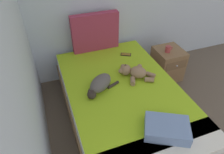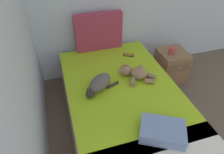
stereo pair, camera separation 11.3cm
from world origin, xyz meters
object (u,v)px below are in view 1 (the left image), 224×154
at_px(nightstand, 167,64).
at_px(bed, 123,103).
at_px(mug, 168,49).
at_px(patterned_cushion, 95,32).
at_px(cat, 100,84).
at_px(cell_phone, 126,54).
at_px(teddy_bear, 134,72).
at_px(throw_pillow, 167,128).

bearing_deg(nightstand, bed, -150.74).
relative_size(nightstand, mug, 4.18).
bearing_deg(patterned_cushion, bed, -87.63).
xyz_separation_m(cat, cell_phone, (0.58, 0.58, -0.07)).
distance_m(teddy_bear, throw_pillow, 0.88).
distance_m(cell_phone, nightstand, 0.75).
height_order(teddy_bear, nightstand, teddy_bear).
height_order(nightstand, mug, mug).
bearing_deg(throw_pillow, nightstand, 55.49).
xyz_separation_m(teddy_bear, throw_pillow, (-0.08, -0.87, -0.01)).
bearing_deg(teddy_bear, cell_phone, 78.48).
xyz_separation_m(teddy_bear, cell_phone, (0.10, 0.49, -0.06)).
relative_size(cat, teddy_bear, 0.98).
xyz_separation_m(bed, mug, (0.95, 0.54, 0.29)).
bearing_deg(teddy_bear, nightstand, 27.13).
relative_size(bed, mug, 17.24).
bearing_deg(patterned_cushion, cell_phone, -41.35).
xyz_separation_m(cat, teddy_bear, (0.48, 0.08, -0.01)).
distance_m(teddy_bear, nightstand, 0.96).
height_order(patterned_cushion, cell_phone, patterned_cushion).
bearing_deg(teddy_bear, bed, -143.53).
xyz_separation_m(throw_pillow, mug, (0.82, 1.25, -0.03)).
height_order(cat, mug, cat).
xyz_separation_m(bed, cell_phone, (0.31, 0.65, 0.27)).
relative_size(bed, teddy_bear, 4.79).
bearing_deg(mug, patterned_cushion, 156.93).
relative_size(throw_pillow, mug, 3.33).
bearing_deg(bed, nightstand, 29.26).
distance_m(nightstand, mug, 0.31).
relative_size(teddy_bear, throw_pillow, 1.08).
height_order(bed, nightstand, bed).
distance_m(cell_phone, throw_pillow, 1.38).
relative_size(cell_phone, throw_pillow, 0.41).
bearing_deg(teddy_bear, patterned_cushion, 107.45).
height_order(bed, patterned_cushion, patterned_cushion).
bearing_deg(nightstand, mug, -157.77).
bearing_deg(cat, mug, 21.05).
bearing_deg(mug, teddy_bear, -152.47).
xyz_separation_m(throw_pillow, nightstand, (0.88, 1.28, -0.33)).
relative_size(bed, cell_phone, 12.58).
bearing_deg(bed, mug, 29.69).
relative_size(teddy_bear, nightstand, 0.86).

